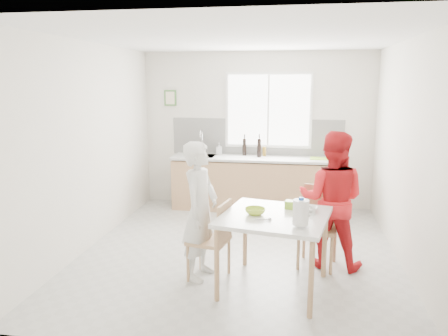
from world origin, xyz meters
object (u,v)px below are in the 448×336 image
(dining_table, at_px, (275,223))
(person_red, at_px, (332,200))
(chair_left, at_px, (214,237))
(chair_far, at_px, (319,222))
(bowl_green, at_px, (255,211))
(bowl_white, at_px, (308,209))
(milk_jug, at_px, (301,212))
(wine_bottle_a, at_px, (259,148))
(person_white, at_px, (200,211))
(wine_bottle_b, at_px, (244,147))

(dining_table, relative_size, person_red, 0.76)
(chair_left, relative_size, chair_far, 0.93)
(chair_far, height_order, bowl_green, chair_far)
(bowl_green, distance_m, bowl_white, 0.58)
(milk_jug, xyz_separation_m, wine_bottle_a, (-0.69, 3.30, 0.11))
(chair_left, xyz_separation_m, person_white, (-0.16, 0.03, 0.28))
(chair_far, bearing_deg, wine_bottle_a, 123.36)
(person_white, height_order, bowl_white, person_white)
(person_white, bearing_deg, bowl_white, -77.72)
(wine_bottle_a, bearing_deg, chair_left, -94.96)
(person_white, bearing_deg, bowl_green, -94.41)
(wine_bottle_a, height_order, wine_bottle_b, wine_bottle_a)
(bowl_white, bearing_deg, chair_left, -176.52)
(wine_bottle_b, bearing_deg, person_white, -92.81)
(chair_far, relative_size, person_red, 0.59)
(chair_left, bearing_deg, person_white, -90.00)
(dining_table, distance_m, bowl_white, 0.41)
(wine_bottle_b, bearing_deg, person_red, -60.64)
(bowl_white, bearing_deg, dining_table, -151.00)
(person_red, bearing_deg, milk_jug, 81.76)
(chair_left, relative_size, person_white, 0.58)
(chair_left, bearing_deg, wine_bottle_b, -168.79)
(person_red, bearing_deg, bowl_white, 72.35)
(chair_far, height_order, wine_bottle_a, wine_bottle_a)
(person_white, xyz_separation_m, wine_bottle_a, (0.41, 2.80, 0.30))
(milk_jug, height_order, wine_bottle_b, wine_bottle_b)
(chair_left, xyz_separation_m, chair_far, (1.17, 0.61, 0.03))
(chair_far, xyz_separation_m, person_red, (0.13, -0.02, 0.29))
(person_red, height_order, wine_bottle_a, person_red)
(bowl_green, height_order, wine_bottle_b, wine_bottle_b)
(person_red, bearing_deg, dining_table, 59.74)
(bowl_green, bearing_deg, person_white, 164.79)
(chair_left, bearing_deg, person_red, 125.46)
(chair_left, distance_m, chair_far, 1.32)
(dining_table, xyz_separation_m, person_white, (-0.83, 0.16, 0.04))
(chair_left, bearing_deg, milk_jug, 74.49)
(bowl_green, relative_size, wine_bottle_b, 0.71)
(wine_bottle_b, bearing_deg, bowl_green, -81.08)
(bowl_green, height_order, wine_bottle_a, wine_bottle_a)
(milk_jug, height_order, wine_bottle_a, wine_bottle_a)
(chair_left, bearing_deg, dining_table, 90.00)
(bowl_green, relative_size, bowl_white, 1.00)
(dining_table, relative_size, milk_jug, 4.63)
(milk_jug, bearing_deg, bowl_green, 156.37)
(milk_jug, relative_size, wine_bottle_a, 0.85)
(wine_bottle_a, bearing_deg, chair_far, -67.44)
(dining_table, height_order, bowl_green, bowl_green)
(person_white, relative_size, wine_bottle_b, 5.19)
(dining_table, height_order, wine_bottle_b, wine_bottle_b)
(chair_left, relative_size, wine_bottle_b, 2.99)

